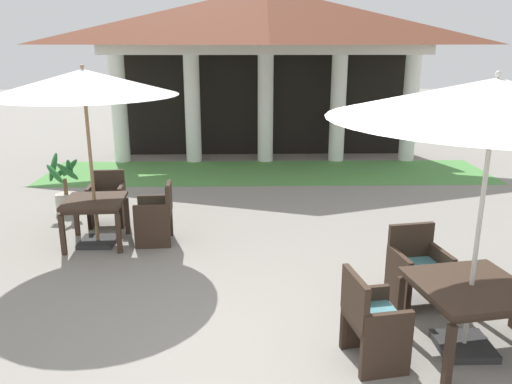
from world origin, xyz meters
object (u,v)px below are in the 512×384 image
object	(u,v)px
patio_table_mid_left	(470,293)
patio_chair_mid_left_west	(372,322)
patio_table_near_foreground	(95,206)
patio_chair_mid_left_north	(418,270)
patio_umbrella_near_foreground	(84,84)
potted_palm_left_edge	(66,192)
patio_chair_near_foreground_north	(107,200)
patio_umbrella_mid_left	(495,101)
patio_chair_near_foreground_east	(156,216)

from	to	relation	value
patio_table_mid_left	patio_chair_mid_left_west	bearing A→B (deg)	-170.14
patio_chair_mid_left_west	patio_table_near_foreground	bearing A→B (deg)	-141.87
patio_chair_mid_left_west	patio_chair_mid_left_north	size ratio (longest dim) A/B	1.01
patio_umbrella_near_foreground	potted_palm_left_edge	size ratio (longest dim) A/B	2.45
patio_table_near_foreground	patio_table_mid_left	distance (m)	5.35
patio_table_mid_left	patio_chair_mid_left_west	world-z (taller)	patio_chair_mid_left_west
patio_table_mid_left	patio_table_near_foreground	bearing A→B (deg)	146.57
patio_chair_near_foreground_north	patio_chair_mid_left_west	xyz separation A→B (m)	(3.52, -4.02, 0.00)
patio_table_near_foreground	patio_table_mid_left	xyz separation A→B (m)	(4.46, -2.95, 0.02)
patio_chair_mid_left_west	patio_chair_mid_left_north	xyz separation A→B (m)	(0.82, 1.18, -0.01)
patio_umbrella_near_foreground	potted_palm_left_edge	world-z (taller)	patio_umbrella_near_foreground
patio_table_mid_left	patio_umbrella_mid_left	bearing A→B (deg)	90.00
patio_chair_near_foreground_north	patio_table_near_foreground	bearing A→B (deg)	90.00
patio_chair_near_foreground_north	patio_chair_mid_left_north	bearing A→B (deg)	143.14
patio_umbrella_mid_left	potted_palm_left_edge	bearing A→B (deg)	140.34
patio_chair_near_foreground_north	patio_chair_mid_left_west	distance (m)	5.34
patio_table_near_foreground	patio_umbrella_near_foreground	size ratio (longest dim) A/B	0.34
patio_table_mid_left	patio_chair_near_foreground_north	bearing A→B (deg)	139.62
patio_umbrella_mid_left	patio_chair_mid_left_west	size ratio (longest dim) A/B	3.21
patio_umbrella_mid_left	potted_palm_left_edge	distance (m)	7.37
patio_table_near_foreground	patio_chair_mid_left_north	xyz separation A→B (m)	(4.29, -1.94, -0.20)
patio_umbrella_mid_left	patio_chair_mid_left_north	size ratio (longest dim) A/B	3.25
patio_chair_near_foreground_east	patio_umbrella_mid_left	world-z (taller)	patio_umbrella_mid_left
patio_chair_mid_left_west	patio_umbrella_mid_left	bearing A→B (deg)	90.00
patio_chair_near_foreground_east	patio_chair_mid_left_west	xyz separation A→B (m)	(2.56, -3.18, 0.00)
patio_table_near_foreground	patio_umbrella_near_foreground	xyz separation A→B (m)	(0.00, 0.00, 1.81)
patio_chair_near_foreground_east	potted_palm_left_edge	size ratio (longest dim) A/B	0.84
patio_chair_mid_left_west	patio_chair_near_foreground_east	bearing A→B (deg)	-150.98
patio_umbrella_near_foreground	patio_chair_mid_left_north	size ratio (longest dim) A/B	2.94
patio_table_near_foreground	patio_chair_mid_left_north	size ratio (longest dim) A/B	1.01
patio_table_mid_left	potted_palm_left_edge	size ratio (longest dim) A/B	1.10
patio_umbrella_near_foreground	patio_chair_mid_left_north	distance (m)	5.12
patio_chair_near_foreground_north	patio_table_mid_left	distance (m)	5.94
patio_umbrella_near_foreground	patio_chair_mid_left_west	size ratio (longest dim) A/B	2.90
patio_table_near_foreground	patio_umbrella_near_foreground	world-z (taller)	patio_umbrella_near_foreground
patio_umbrella_near_foreground	potted_palm_left_edge	distance (m)	2.74
patio_chair_near_foreground_east	patio_chair_mid_left_west	world-z (taller)	patio_chair_mid_left_west
patio_umbrella_mid_left	patio_table_near_foreground	bearing A→B (deg)	146.57
patio_umbrella_near_foreground	patio_chair_near_foreground_north	distance (m)	2.19
patio_chair_near_foreground_east	patio_umbrella_mid_left	xyz separation A→B (m)	(3.56, -3.00, 2.06)
patio_table_mid_left	potted_palm_left_edge	bearing A→B (deg)	140.34
potted_palm_left_edge	patio_table_near_foreground	bearing A→B (deg)	-58.00
patio_umbrella_near_foreground	patio_table_mid_left	world-z (taller)	patio_umbrella_near_foreground
patio_umbrella_near_foreground	patio_chair_mid_left_west	distance (m)	5.07
patio_table_near_foreground	patio_chair_mid_left_west	xyz separation A→B (m)	(3.46, -3.12, -0.18)
patio_table_near_foreground	patio_umbrella_mid_left	bearing A→B (deg)	-33.43
patio_umbrella_mid_left	patio_chair_mid_left_west	xyz separation A→B (m)	(-1.00, -0.17, -2.06)
patio_table_mid_left	patio_chair_mid_left_north	distance (m)	1.04
patio_chair_near_foreground_north	potted_palm_left_edge	xyz separation A→B (m)	(-0.92, 0.67, -0.04)
patio_table_mid_left	patio_chair_mid_left_west	size ratio (longest dim) A/B	1.30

